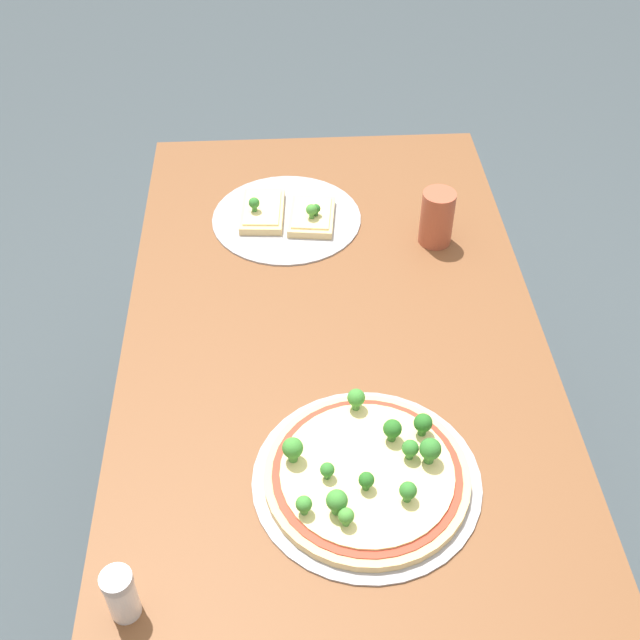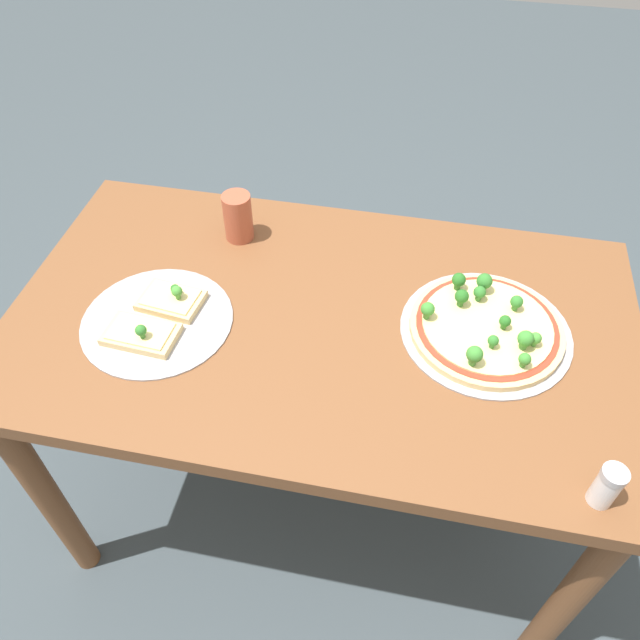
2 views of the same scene
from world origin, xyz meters
The scene contains 6 objects.
ground_plane centered at (0.00, 0.00, 0.00)m, with size 8.00×8.00×0.00m, color #3D474C.
dining_table centered at (0.00, 0.00, 0.65)m, with size 1.29×0.74×0.76m.
pizza_tray_whole centered at (0.33, 0.03, 0.77)m, with size 0.34×0.34×0.07m.
pizza_tray_slice centered at (-0.33, -0.07, 0.77)m, with size 0.31×0.31×0.06m.
drinking_cup centered at (-0.24, 0.22, 0.82)m, with size 0.07×0.07×0.11m, color #AD5138.
condiment_shaker centered at (0.52, -0.31, 0.80)m, with size 0.04×0.04×0.09m.
Camera 1 is at (1.02, -0.08, 1.75)m, focal length 45.00 mm.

